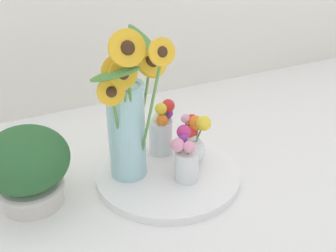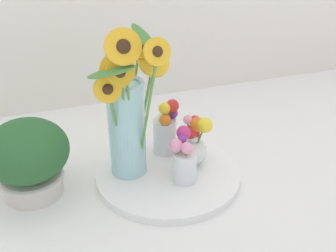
{
  "view_description": "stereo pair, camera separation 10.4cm",
  "coord_description": "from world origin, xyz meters",
  "views": [
    {
      "loc": [
        -0.39,
        -0.78,
        0.65
      ],
      "look_at": [
        0.01,
        0.03,
        0.16
      ],
      "focal_mm": 42.0,
      "sensor_mm": 36.0,
      "label": 1
    },
    {
      "loc": [
        -0.3,
        -0.83,
        0.65
      ],
      "look_at": [
        0.01,
        0.03,
        0.16
      ],
      "focal_mm": 42.0,
      "sensor_mm": 36.0,
      "label": 2
    }
  ],
  "objects": [
    {
      "name": "serving_tray",
      "position": [
        0.01,
        0.03,
        0.01
      ],
      "size": [
        0.4,
        0.4,
        0.02
      ],
      "color": "white",
      "rests_on": "ground_plane"
    },
    {
      "name": "vase_small_center",
      "position": [
        0.04,
        -0.02,
        0.09
      ],
      "size": [
        0.08,
        0.09,
        0.15
      ],
      "color": "white",
      "rests_on": "serving_tray"
    },
    {
      "name": "ground_plane",
      "position": [
        0.0,
        0.0,
        0.0
      ],
      "size": [
        6.0,
        6.0,
        0.0
      ],
      "primitive_type": "plane",
      "color": "white"
    },
    {
      "name": "vase_small_back",
      "position": [
        0.04,
        0.13,
        0.1
      ],
      "size": [
        0.08,
        0.08,
        0.17
      ],
      "color": "white",
      "rests_on": "serving_tray"
    },
    {
      "name": "vase_bulb_right",
      "position": [
        0.1,
        0.04,
        0.09
      ],
      "size": [
        0.08,
        0.09,
        0.15
      ],
      "color": "white",
      "rests_on": "serving_tray"
    },
    {
      "name": "mason_jar_sunflowers",
      "position": [
        -0.09,
        0.06,
        0.2
      ],
      "size": [
        0.25,
        0.21,
        0.43
      ],
      "color": "#9ED1D6",
      "rests_on": "serving_tray"
    },
    {
      "name": "potted_plant",
      "position": [
        -0.35,
        0.09,
        0.11
      ],
      "size": [
        0.21,
        0.21,
        0.21
      ],
      "color": "beige",
      "rests_on": "ground_plane"
    }
  ]
}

